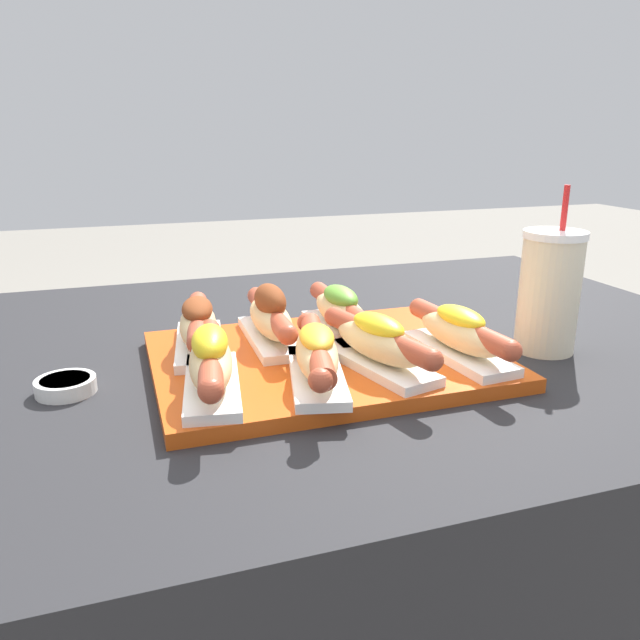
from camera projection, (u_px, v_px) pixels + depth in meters
name	position (u px, v px, depth m)	size (l,w,h in m)	color
patio_table	(282.00, 545.00, 1.00)	(1.44, 0.91, 0.68)	#232326
serving_tray	(325.00, 360.00, 0.82)	(0.44, 0.33, 0.02)	#CC4C14
hot_dog_0	(211.00, 362.00, 0.69)	(0.09, 0.22, 0.07)	white
hot_dog_1	(313.00, 355.00, 0.72)	(0.10, 0.21, 0.06)	white
hot_dog_2	(378.00, 342.00, 0.76)	(0.10, 0.21, 0.07)	white
hot_dog_3	(459.00, 333.00, 0.80)	(0.08, 0.22, 0.07)	white
hot_dog_4	(198.00, 325.00, 0.83)	(0.08, 0.22, 0.07)	white
hot_dog_5	(270.00, 317.00, 0.85)	(0.06, 0.22, 0.08)	white
hot_dog_6	(340.00, 311.00, 0.89)	(0.06, 0.22, 0.07)	white
sauce_bowl	(66.00, 385.00, 0.74)	(0.07, 0.07, 0.02)	silver
drink_cup	(549.00, 292.00, 0.86)	(0.08, 0.08, 0.23)	beige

